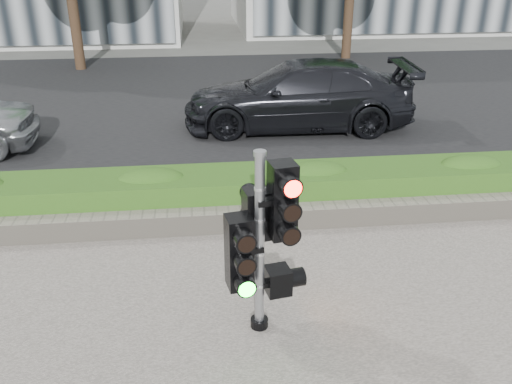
% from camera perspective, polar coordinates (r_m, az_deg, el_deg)
% --- Properties ---
extents(ground, '(120.00, 120.00, 0.00)m').
position_cam_1_polar(ground, '(6.96, -1.82, -11.63)').
color(ground, '#51514C').
rests_on(ground, ground).
extents(road, '(60.00, 13.00, 0.02)m').
position_cam_1_polar(road, '(16.13, -4.77, 9.85)').
color(road, black).
rests_on(road, ground).
extents(curb, '(60.00, 0.25, 0.12)m').
position_cam_1_polar(curb, '(9.65, -3.35, -0.24)').
color(curb, gray).
rests_on(curb, ground).
extents(stone_wall, '(12.00, 0.32, 0.34)m').
position_cam_1_polar(stone_wall, '(8.46, -2.89, -2.93)').
color(stone_wall, gray).
rests_on(stone_wall, sidewalk).
extents(hedge, '(12.00, 1.00, 0.68)m').
position_cam_1_polar(hedge, '(8.97, -3.18, -0.05)').
color(hedge, '#52962E').
rests_on(hedge, sidewalk).
extents(traffic_signal, '(0.79, 0.63, 2.19)m').
position_cam_1_polar(traffic_signal, '(5.91, 0.57, -4.46)').
color(traffic_signal, black).
rests_on(traffic_signal, sidewalk).
extents(car_dark, '(5.59, 2.58, 1.58)m').
position_cam_1_polar(car_dark, '(13.22, 4.43, 10.14)').
color(car_dark, black).
rests_on(car_dark, road).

